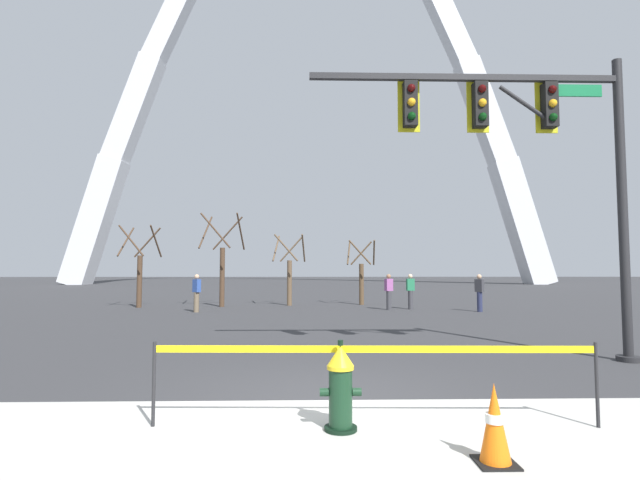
# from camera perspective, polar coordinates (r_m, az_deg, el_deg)

# --- Properties ---
(ground_plane) EXTENTS (240.00, 240.00, 0.00)m
(ground_plane) POSITION_cam_1_polar(r_m,az_deg,el_deg) (6.81, 0.80, -18.65)
(ground_plane) COLOR #333335
(fire_hydrant) EXTENTS (0.46, 0.48, 0.99)m
(fire_hydrant) POSITION_cam_1_polar(r_m,az_deg,el_deg) (5.51, 2.47, -17.26)
(fire_hydrant) COLOR black
(fire_hydrant) RESTS_ON ground
(caution_tape_barrier) EXTENTS (5.03, 0.20, 0.95)m
(caution_tape_barrier) POSITION_cam_1_polar(r_m,az_deg,el_deg) (5.60, 6.54, -15.10)
(caution_tape_barrier) COLOR #232326
(caution_tape_barrier) RESTS_ON ground
(traffic_cone_by_hydrant) EXTENTS (0.36, 0.36, 0.73)m
(traffic_cone_by_hydrant) POSITION_cam_1_polar(r_m,az_deg,el_deg) (4.92, 20.19, -20.03)
(traffic_cone_by_hydrant) COLOR black
(traffic_cone_by_hydrant) RESTS_ON ground
(traffic_signal_gantry) EXTENTS (6.42, 0.44, 6.00)m
(traffic_signal_gantry) POSITION_cam_1_polar(r_m,az_deg,el_deg) (10.52, 24.20, 10.45)
(traffic_signal_gantry) COLOR #232326
(traffic_signal_gantry) RESTS_ON ground
(monument_arch) EXTENTS (61.07, 3.03, 55.67)m
(monument_arch) POSITION_cam_1_polar(r_m,az_deg,el_deg) (63.62, -1.13, 17.18)
(monument_arch) COLOR silver
(monument_arch) RESTS_ON ground
(tree_far_left) EXTENTS (1.79, 1.80, 3.87)m
(tree_far_left) POSITION_cam_1_polar(r_m,az_deg,el_deg) (24.20, -20.79, -3.51)
(tree_far_left) COLOR #473323
(tree_far_left) RESTS_ON ground
(tree_left_mid) EXTENTS (2.06, 2.07, 4.49)m
(tree_left_mid) POSITION_cam_1_polar(r_m,az_deg,el_deg) (23.61, -11.63, -3.00)
(tree_left_mid) COLOR #473323
(tree_left_mid) RESTS_ON ground
(tree_center_left) EXTENTS (1.65, 1.66, 3.55)m
(tree_center_left) POSITION_cam_1_polar(r_m,az_deg,el_deg) (23.99, -3.68, -4.08)
(tree_center_left) COLOR brown
(tree_center_left) RESTS_ON ground
(tree_center_right) EXTENTS (1.53, 1.54, 3.29)m
(tree_center_right) POSITION_cam_1_polar(r_m,az_deg,el_deg) (24.57, 4.97, -4.33)
(tree_center_right) COLOR brown
(tree_center_right) RESTS_ON ground
(pedestrian_walking_left) EXTENTS (0.36, 0.24, 1.59)m
(pedestrian_walking_left) POSITION_cam_1_polar(r_m,az_deg,el_deg) (22.05, 10.78, -6.03)
(pedestrian_walking_left) COLOR #38383D
(pedestrian_walking_left) RESTS_ON ground
(pedestrian_standing_center) EXTENTS (0.39, 0.33, 1.59)m
(pedestrian_standing_center) POSITION_cam_1_polar(r_m,az_deg,el_deg) (21.54, 8.24, -6.12)
(pedestrian_standing_center) COLOR #38383D
(pedestrian_standing_center) RESTS_ON ground
(pedestrian_walking_right) EXTENTS (0.39, 0.38, 1.59)m
(pedestrian_walking_right) POSITION_cam_1_polar(r_m,az_deg,el_deg) (20.82, -14.57, -6.13)
(pedestrian_walking_right) COLOR brown
(pedestrian_walking_right) RESTS_ON ground
(pedestrian_near_trees) EXTENTS (0.37, 0.39, 1.59)m
(pedestrian_near_trees) POSITION_cam_1_polar(r_m,az_deg,el_deg) (21.48, 18.56, -5.97)
(pedestrian_near_trees) COLOR #232847
(pedestrian_near_trees) RESTS_ON ground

